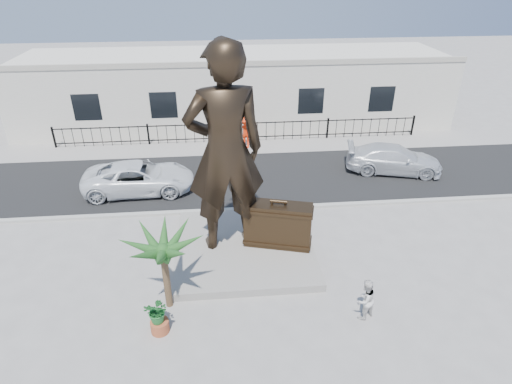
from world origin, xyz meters
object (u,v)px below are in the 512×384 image
(suitcase, at_px, (278,225))
(tourist, at_px, (365,299))
(statue, at_px, (225,152))
(car_white, at_px, (139,178))

(suitcase, distance_m, tourist, 4.35)
(suitcase, bearing_deg, statue, -173.54)
(statue, height_order, car_white, statue)
(tourist, bearing_deg, statue, -72.92)
(statue, xyz_separation_m, suitcase, (1.87, -0.30, -2.93))
(statue, bearing_deg, suitcase, 162.13)
(statue, relative_size, car_white, 1.47)
(suitcase, bearing_deg, tourist, -43.86)
(suitcase, relative_size, car_white, 0.48)
(statue, distance_m, car_white, 7.36)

